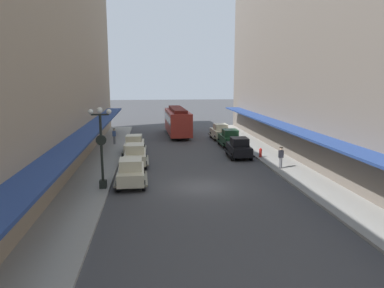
{
  "coord_description": "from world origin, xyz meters",
  "views": [
    {
      "loc": [
        -3.3,
        -22.39,
        7.03
      ],
      "look_at": [
        0.0,
        6.0,
        1.8
      ],
      "focal_mm": 33.5,
      "sensor_mm": 36.0,
      "label": 1
    }
  ],
  "objects": [
    {
      "name": "building_row_right",
      "position": [
        10.23,
        0.0,
        10.24
      ],
      "size": [
        4.3,
        60.0,
        20.5
      ],
      "color": "slate",
      "rests_on": "ground"
    },
    {
      "name": "sidewalk_right",
      "position": [
        7.5,
        0.0,
        0.07
      ],
      "size": [
        3.0,
        60.0,
        0.15
      ],
      "primitive_type": "cube",
      "color": "#99968E",
      "rests_on": "ground"
    },
    {
      "name": "building_row_left",
      "position": [
        -10.23,
        0.0,
        9.44
      ],
      "size": [
        4.3,
        60.0,
        18.89
      ],
      "color": "gray",
      "rests_on": "ground"
    },
    {
      "name": "parked_car_1",
      "position": [
        -4.67,
        1.02,
        0.94
      ],
      "size": [
        2.23,
        4.29,
        1.84
      ],
      "color": "beige",
      "rests_on": "ground"
    },
    {
      "name": "ground_plane",
      "position": [
        0.0,
        0.0,
        0.0
      ],
      "size": [
        200.0,
        200.0,
        0.0
      ],
      "primitive_type": "plane",
      "color": "#424244"
    },
    {
      "name": "parked_car_5",
      "position": [
        4.87,
        13.85,
        0.94
      ],
      "size": [
        2.17,
        4.27,
        1.84
      ],
      "color": "#193D23",
      "rests_on": "ground"
    },
    {
      "name": "parked_car_2",
      "position": [
        4.56,
        8.62,
        0.94
      ],
      "size": [
        2.26,
        4.3,
        1.84
      ],
      "color": "black",
      "rests_on": "ground"
    },
    {
      "name": "sidewalk_left",
      "position": [
        -7.5,
        0.0,
        0.07
      ],
      "size": [
        3.0,
        60.0,
        0.15
      ],
      "primitive_type": "cube",
      "color": "#99968E",
      "rests_on": "ground"
    },
    {
      "name": "fire_hydrant",
      "position": [
        6.35,
        7.83,
        0.56
      ],
      "size": [
        0.24,
        0.24,
        0.82
      ],
      "color": "#B21E19",
      "rests_on": "sidewalk_right"
    },
    {
      "name": "parked_car_3",
      "position": [
        4.77,
        18.55,
        0.94
      ],
      "size": [
        2.21,
        4.29,
        1.84
      ],
      "color": "beige",
      "rests_on": "ground"
    },
    {
      "name": "parked_car_0",
      "position": [
        -4.6,
        6.45,
        0.94
      ],
      "size": [
        2.2,
        4.28,
        1.84
      ],
      "color": "beige",
      "rests_on": "ground"
    },
    {
      "name": "pedestrian_0",
      "position": [
        -7.19,
        15.86,
        1.01
      ],
      "size": [
        0.36,
        0.28,
        1.67
      ],
      "color": "slate",
      "rests_on": "sidewalk_left"
    },
    {
      "name": "pedestrian_1",
      "position": [
        6.69,
        3.75,
        1.01
      ],
      "size": [
        0.36,
        0.28,
        1.67
      ],
      "color": "slate",
      "rests_on": "sidewalk_right"
    },
    {
      "name": "streetcar",
      "position": [
        0.03,
        21.98,
        1.9
      ],
      "size": [
        2.77,
        9.67,
        3.46
      ],
      "color": "#A52D23",
      "rests_on": "ground"
    },
    {
      "name": "parked_car_4",
      "position": [
        -4.88,
        11.2,
        0.94
      ],
      "size": [
        2.23,
        4.29,
        1.84
      ],
      "color": "beige",
      "rests_on": "ground"
    },
    {
      "name": "lamp_post_with_clock",
      "position": [
        -6.4,
        0.12,
        2.99
      ],
      "size": [
        1.42,
        0.44,
        5.16
      ],
      "color": "black",
      "rests_on": "sidewalk_left"
    }
  ]
}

